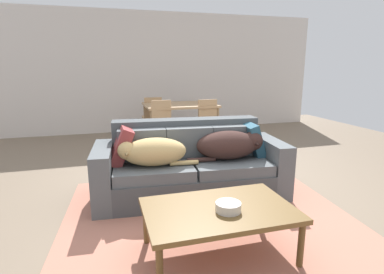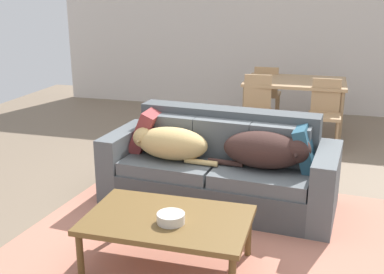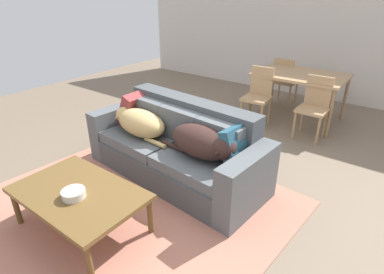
% 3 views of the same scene
% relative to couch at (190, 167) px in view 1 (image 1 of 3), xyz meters
% --- Properties ---
extents(ground_plane, '(10.00, 10.00, 0.00)m').
position_rel_couch_xyz_m(ground_plane, '(0.26, -0.06, -0.34)').
color(ground_plane, '#796753').
extents(back_partition, '(8.00, 0.12, 2.70)m').
position_rel_couch_xyz_m(back_partition, '(0.26, 3.94, 1.01)').
color(back_partition, silver).
rests_on(back_partition, ground).
extents(area_rug, '(3.09, 3.12, 0.01)m').
position_rel_couch_xyz_m(area_rug, '(-0.00, -0.88, -0.34)').
color(area_rug, '#BD7560').
rests_on(area_rug, ground).
extents(couch, '(2.23, 1.02, 0.87)m').
position_rel_couch_xyz_m(couch, '(0.00, 0.00, 0.00)').
color(couch, '#474C4E').
rests_on(couch, ground).
extents(dog_on_left_cushion, '(0.85, 0.42, 0.30)m').
position_rel_couch_xyz_m(dog_on_left_cushion, '(-0.46, -0.13, 0.25)').
color(dog_on_left_cushion, tan).
rests_on(dog_on_left_cushion, couch).
extents(dog_on_right_cushion, '(0.92, 0.45, 0.33)m').
position_rel_couch_xyz_m(dog_on_right_cushion, '(0.45, -0.13, 0.27)').
color(dog_on_right_cushion, '#39241F').
rests_on(dog_on_right_cushion, couch).
extents(throw_pillow_by_left_arm, '(0.29, 0.42, 0.44)m').
position_rel_couch_xyz_m(throw_pillow_by_left_arm, '(-0.78, 0.11, 0.29)').
color(throw_pillow_by_left_arm, brown).
rests_on(throw_pillow_by_left_arm, couch).
extents(throw_pillow_by_right_arm, '(0.25, 0.42, 0.42)m').
position_rel_couch_xyz_m(throw_pillow_by_right_arm, '(0.78, -0.02, 0.28)').
color(throw_pillow_by_right_arm, '#265166').
rests_on(throw_pillow_by_right_arm, couch).
extents(coffee_table, '(1.17, 0.75, 0.41)m').
position_rel_couch_xyz_m(coffee_table, '(-0.11, -1.24, 0.03)').
color(coffee_table, brown).
rests_on(coffee_table, ground).
extents(bowl_on_coffee_table, '(0.20, 0.20, 0.07)m').
position_rel_couch_xyz_m(bowl_on_coffee_table, '(-0.07, -1.31, 0.11)').
color(bowl_on_coffee_table, silver).
rests_on(bowl_on_coffee_table, coffee_table).
extents(dining_table, '(1.37, 0.99, 0.77)m').
position_rel_couch_xyz_m(dining_table, '(0.51, 2.53, 0.37)').
color(dining_table, tan).
rests_on(dining_table, ground).
extents(dining_chair_near_left, '(0.43, 0.43, 0.91)m').
position_rel_couch_xyz_m(dining_chair_near_left, '(0.06, 1.96, 0.16)').
color(dining_chair_near_left, tan).
rests_on(dining_chair_near_left, ground).
extents(dining_chair_near_right, '(0.40, 0.40, 0.90)m').
position_rel_couch_xyz_m(dining_chair_near_right, '(0.93, 1.97, 0.16)').
color(dining_chair_near_right, tan).
rests_on(dining_chair_near_right, ground).
extents(dining_chair_far_left, '(0.40, 0.40, 0.87)m').
position_rel_couch_xyz_m(dining_chair_far_left, '(0.05, 3.07, 0.14)').
color(dining_chair_far_left, tan).
rests_on(dining_chair_far_left, ground).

